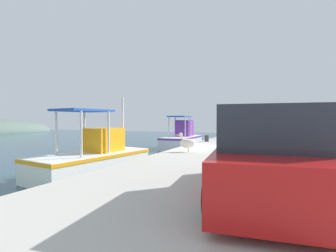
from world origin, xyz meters
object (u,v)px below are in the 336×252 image
at_px(mooring_bollard_third, 234,131).
at_px(pelican, 187,142).
at_px(fishing_boat_second, 93,159).
at_px(mooring_bollard_nearest, 207,138).
at_px(fishing_boat_third, 182,139).
at_px(fisherman_standing, 235,126).
at_px(mooring_bollard_second, 230,132).
at_px(parked_car, 269,156).

bearing_deg(mooring_bollard_third, pelican, -178.07).
bearing_deg(fishing_boat_second, pelican, -53.09).
bearing_deg(mooring_bollard_nearest, fishing_boat_third, 43.66).
distance_m(fisherman_standing, mooring_bollard_third, 6.55).
xyz_separation_m(mooring_bollard_nearest, mooring_bollard_second, (8.39, 0.00, 0.05)).
distance_m(fishing_boat_second, pelican, 3.86).
bearing_deg(fisherman_standing, mooring_bollard_second, 15.26).
relative_size(fisherman_standing, mooring_bollard_nearest, 4.09).
distance_m(parked_car, mooring_bollard_third, 22.01).
relative_size(fishing_boat_second, pelican, 5.13).
bearing_deg(fishing_boat_second, fisherman_standing, -16.24).
bearing_deg(fishing_boat_third, fishing_boat_second, -179.11).
bearing_deg(fisherman_standing, parked_car, -169.37).
height_order(fishing_boat_third, pelican, fishing_boat_third).
bearing_deg(fisherman_standing, fishing_boat_second, 163.76).
height_order(pelican, fisherman_standing, fisherman_standing).
relative_size(fishing_boat_third, mooring_bollard_second, 9.34).
height_order(fishing_boat_third, parked_car, fishing_boat_third).
bearing_deg(parked_car, mooring_bollard_nearest, 20.10).
xyz_separation_m(fisherman_standing, mooring_bollard_second, (3.82, 1.04, -0.65)).
xyz_separation_m(parked_car, mooring_bollard_second, (19.05, 3.90, -0.46)).
bearing_deg(mooring_bollard_third, mooring_bollard_second, 180.00).
height_order(pelican, parked_car, parked_car).
bearing_deg(fishing_boat_second, mooring_bollard_third, -7.67).
xyz_separation_m(pelican, mooring_bollard_third, (16.33, 0.55, -0.16)).
bearing_deg(fisherman_standing, mooring_bollard_nearest, 167.13).
bearing_deg(mooring_bollard_nearest, fisherman_standing, -12.87).
bearing_deg(fishing_boat_third, parked_car, -153.98).
relative_size(fishing_boat_third, pelican, 4.93).
distance_m(pelican, fisherman_standing, 9.92).
bearing_deg(pelican, fishing_boat_second, 126.91).
distance_m(pelican, parked_car, 6.31).
distance_m(parked_car, mooring_bollard_second, 19.45).
xyz_separation_m(mooring_bollard_second, mooring_bollard_third, (2.62, 0.00, -0.02)).
bearing_deg(fisherman_standing, mooring_bollard_third, 9.20).
relative_size(fishing_boat_second, fishing_boat_third, 1.04).
distance_m(pelican, mooring_bollard_nearest, 5.36).
bearing_deg(mooring_bollard_nearest, pelican, -174.11).
distance_m(fishing_boat_second, fishing_boat_third, 10.42).
xyz_separation_m(fishing_boat_third, mooring_bollard_nearest, (-2.80, -2.67, 0.29)).
bearing_deg(fishing_boat_third, mooring_bollard_third, -18.02).
relative_size(pelican, fisherman_standing, 0.59).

